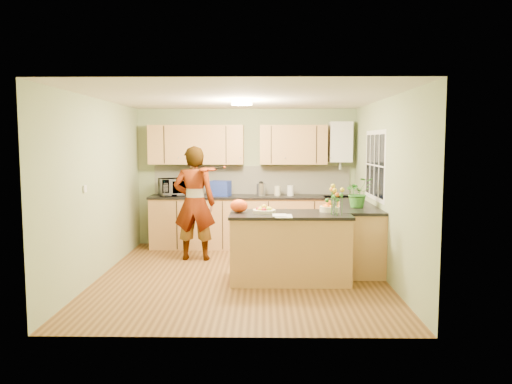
{
  "coord_description": "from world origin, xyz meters",
  "views": [
    {
      "loc": [
        0.3,
        -6.94,
        1.9
      ],
      "look_at": [
        0.2,
        0.5,
        1.15
      ],
      "focal_mm": 35.0,
      "sensor_mm": 36.0,
      "label": 1
    }
  ],
  "objects": [
    {
      "name": "splashback",
      "position": [
        0.1,
        2.23,
        1.2
      ],
      "size": [
        3.6,
        0.02,
        0.52
      ],
      "primitive_type": "cube",
      "color": "#EDE9CE",
      "rests_on": "back_counter"
    },
    {
      "name": "window_right",
      "position": [
        1.99,
        0.6,
        1.55
      ],
      "size": [
        0.01,
        1.3,
        1.05
      ],
      "color": "white",
      "rests_on": "wall_right"
    },
    {
      "name": "fruit_dish",
      "position": [
        0.32,
        -0.22,
        0.98
      ],
      "size": [
        0.31,
        0.31,
        0.11
      ],
      "color": "beige",
      "rests_on": "peninsula_island"
    },
    {
      "name": "jar_white",
      "position": [
        0.8,
        1.96,
        1.03
      ],
      "size": [
        0.13,
        0.13,
        0.18
      ],
      "primitive_type": "cylinder",
      "rotation": [
        0.0,
        0.0,
        -0.07
      ],
      "color": "white",
      "rests_on": "back_counter"
    },
    {
      "name": "potted_plant",
      "position": [
        1.7,
        0.34,
        1.16
      ],
      "size": [
        0.48,
        0.44,
        0.44
      ],
      "primitive_type": "imported",
      "rotation": [
        0.0,
        0.0,
        0.28
      ],
      "color": "#347C29",
      "rests_on": "right_counter"
    },
    {
      "name": "back_counter",
      "position": [
        0.1,
        1.95,
        0.47
      ],
      "size": [
        3.64,
        0.62,
        0.94
      ],
      "color": "#B37E47",
      "rests_on": "floor"
    },
    {
      "name": "light_switch",
      "position": [
        -1.99,
        -0.6,
        1.3
      ],
      "size": [
        0.02,
        0.09,
        0.09
      ],
      "primitive_type": "cube",
      "color": "white",
      "rests_on": "wall_left"
    },
    {
      "name": "orange_bowl",
      "position": [
        1.22,
        -0.07,
        1.0
      ],
      "size": [
        0.25,
        0.25,
        0.15
      ],
      "color": "beige",
      "rests_on": "peninsula_island"
    },
    {
      "name": "wall_front",
      "position": [
        0.0,
        -2.25,
        1.25
      ],
      "size": [
        4.0,
        0.02,
        2.5
      ],
      "primitive_type": "cube",
      "color": "#92A173",
      "rests_on": "floor"
    },
    {
      "name": "wall_right",
      "position": [
        2.0,
        0.0,
        1.25
      ],
      "size": [
        0.02,
        4.5,
        2.5
      ],
      "primitive_type": "cube",
      "color": "#92A173",
      "rests_on": "floor"
    },
    {
      "name": "blue_box",
      "position": [
        -0.45,
        1.92,
        1.07
      ],
      "size": [
        0.39,
        0.33,
        0.27
      ],
      "primitive_type": "cube",
      "rotation": [
        0.0,
        0.0,
        -0.27
      ],
      "color": "navy",
      "rests_on": "back_counter"
    },
    {
      "name": "orange_bag",
      "position": [
        -0.02,
        -0.17,
        1.03
      ],
      "size": [
        0.26,
        0.23,
        0.18
      ],
      "primitive_type": "ellipsoid",
      "rotation": [
        0.0,
        0.0,
        0.09
      ],
      "color": "#EF4A13",
      "rests_on": "peninsula_island"
    },
    {
      "name": "peninsula_island",
      "position": [
        0.67,
        -0.22,
        0.47
      ],
      "size": [
        1.63,
        0.84,
        0.94
      ],
      "color": "#B37E47",
      "rests_on": "floor"
    },
    {
      "name": "boiler",
      "position": [
        1.7,
        2.09,
        1.9
      ],
      "size": [
        0.4,
        0.3,
        0.86
      ],
      "color": "white",
      "rests_on": "wall_back"
    },
    {
      "name": "ceiling",
      "position": [
        0.0,
        0.0,
        2.5
      ],
      "size": [
        4.0,
        4.5,
        0.02
      ],
      "primitive_type": "cube",
      "color": "silver",
      "rests_on": "wall_back"
    },
    {
      "name": "ceiling_lamp",
      "position": [
        0.0,
        0.3,
        2.46
      ],
      "size": [
        0.3,
        0.3,
        0.07
      ],
      "color": "#FFEABF",
      "rests_on": "ceiling"
    },
    {
      "name": "violinist",
      "position": [
        -0.8,
        0.99,
        0.92
      ],
      "size": [
        0.68,
        0.46,
        1.84
      ],
      "primitive_type": "imported",
      "rotation": [
        0.0,
        0.0,
        3.11
      ],
      "color": "#EDB691",
      "rests_on": "floor"
    },
    {
      "name": "upper_cabinets",
      "position": [
        -0.18,
        2.08,
        1.85
      ],
      "size": [
        3.2,
        0.34,
        0.7
      ],
      "color": "#B37E47",
      "rests_on": "wall_back"
    },
    {
      "name": "flower_vase",
      "position": [
        1.27,
        -0.4,
        1.24
      ],
      "size": [
        0.25,
        0.25,
        0.45
      ],
      "rotation": [
        0.0,
        0.0,
        0.43
      ],
      "color": "silver",
      "rests_on": "peninsula_island"
    },
    {
      "name": "right_counter",
      "position": [
        1.7,
        0.85,
        0.47
      ],
      "size": [
        0.62,
        2.24,
        0.94
      ],
      "color": "#B37E47",
      "rests_on": "floor"
    },
    {
      "name": "wall_left",
      "position": [
        -2.0,
        0.0,
        1.25
      ],
      "size": [
        0.02,
        4.5,
        2.5
      ],
      "primitive_type": "cube",
      "color": "#92A173",
      "rests_on": "floor"
    },
    {
      "name": "papers",
      "position": [
        0.57,
        -0.52,
        0.94
      ],
      "size": [
        0.22,
        0.31,
        0.01
      ],
      "primitive_type": "cube",
      "color": "silver",
      "rests_on": "peninsula_island"
    },
    {
      "name": "wall_back",
      "position": [
        0.0,
        2.25,
        1.25
      ],
      "size": [
        4.0,
        0.02,
        2.5
      ],
      "primitive_type": "cube",
      "color": "#92A173",
      "rests_on": "floor"
    },
    {
      "name": "floor",
      "position": [
        0.0,
        0.0,
        0.0
      ],
      "size": [
        4.5,
        4.5,
        0.0
      ],
      "primitive_type": "plane",
      "color": "#553618",
      "rests_on": "ground"
    },
    {
      "name": "violin",
      "position": [
        -0.6,
        0.77,
        1.47
      ],
      "size": [
        0.57,
        0.49,
        0.14
      ],
      "primitive_type": null,
      "rotation": [
        0.17,
        0.0,
        -0.61
      ],
      "color": "#561005",
      "rests_on": "violinist"
    },
    {
      "name": "kettle",
      "position": [
        0.27,
        1.95,
        1.06
      ],
      "size": [
        0.16,
        0.16,
        0.3
      ],
      "rotation": [
        0.0,
        0.0,
        -0.38
      ],
      "color": "#B1B1B6",
      "rests_on": "back_counter"
    },
    {
      "name": "jar_cream",
      "position": [
        0.57,
        2.0,
        1.03
      ],
      "size": [
        0.11,
        0.11,
        0.17
      ],
      "primitive_type": "cylinder",
      "rotation": [
        0.0,
        0.0,
        -0.03
      ],
      "color": "beige",
      "rests_on": "back_counter"
    },
    {
      "name": "microwave",
      "position": [
        -1.26,
        1.95,
        1.1
      ],
      "size": [
        0.67,
        0.58,
        0.31
      ],
      "primitive_type": "imported",
      "rotation": [
        0.0,
        0.0,
        0.42
      ],
      "color": "white",
      "rests_on": "back_counter"
    }
  ]
}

